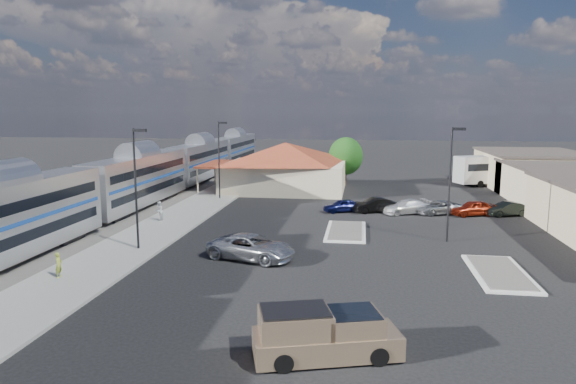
# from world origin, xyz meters

# --- Properties ---
(ground) EXTENTS (280.00, 280.00, 0.00)m
(ground) POSITION_xyz_m (0.00, 0.00, 0.00)
(ground) COLOR black
(ground) RESTS_ON ground
(railbed) EXTENTS (16.00, 100.00, 0.12)m
(railbed) POSITION_xyz_m (-21.00, 8.00, 0.06)
(railbed) COLOR #4C4944
(railbed) RESTS_ON ground
(platform) EXTENTS (5.50, 92.00, 0.18)m
(platform) POSITION_xyz_m (-12.00, 6.00, 0.09)
(platform) COLOR gray
(platform) RESTS_ON ground
(passenger_train) EXTENTS (3.00, 104.00, 5.55)m
(passenger_train) POSITION_xyz_m (-18.00, 9.99, 2.87)
(passenger_train) COLOR silver
(passenger_train) RESTS_ON ground
(freight_cars) EXTENTS (2.80, 46.00, 4.00)m
(freight_cars) POSITION_xyz_m (-24.00, 7.84, 1.93)
(freight_cars) COLOR black
(freight_cars) RESTS_ON ground
(station_depot) EXTENTS (18.35, 12.24, 6.20)m
(station_depot) POSITION_xyz_m (-4.56, 24.00, 3.13)
(station_depot) COLOR beige
(station_depot) RESTS_ON ground
(traffic_island_south) EXTENTS (3.30, 7.50, 0.21)m
(traffic_island_south) POSITION_xyz_m (4.00, 2.00, 0.10)
(traffic_island_south) COLOR silver
(traffic_island_south) RESTS_ON ground
(traffic_island_north) EXTENTS (3.30, 7.50, 0.21)m
(traffic_island_north) POSITION_xyz_m (14.00, -8.00, 0.10)
(traffic_island_north) COLOR silver
(traffic_island_north) RESTS_ON ground
(lamp_plat_s) EXTENTS (1.08, 0.25, 9.00)m
(lamp_plat_s) POSITION_xyz_m (-10.90, -6.00, 5.34)
(lamp_plat_s) COLOR black
(lamp_plat_s) RESTS_ON ground
(lamp_plat_n) EXTENTS (1.08, 0.25, 9.00)m
(lamp_plat_n) POSITION_xyz_m (-10.90, 16.00, 5.34)
(lamp_plat_n) COLOR black
(lamp_plat_n) RESTS_ON ground
(lamp_lot) EXTENTS (1.08, 0.25, 9.00)m
(lamp_lot) POSITION_xyz_m (12.10, 0.00, 5.34)
(lamp_lot) COLOR black
(lamp_lot) RESTS_ON ground
(tree_depot) EXTENTS (4.71, 4.71, 6.63)m
(tree_depot) POSITION_xyz_m (3.00, 30.00, 4.02)
(tree_depot) COLOR #382314
(tree_depot) RESTS_ON ground
(pickup_truck) EXTENTS (6.48, 3.86, 2.11)m
(pickup_truck) POSITION_xyz_m (3.93, -20.58, 1.00)
(pickup_truck) COLOR tan
(pickup_truck) RESTS_ON ground
(suv) EXTENTS (6.74, 4.51, 1.72)m
(suv) POSITION_xyz_m (-2.24, -6.96, 0.86)
(suv) COLOR #ADAFB5
(suv) RESTS_ON ground
(coach_bus) EXTENTS (12.81, 7.50, 4.09)m
(coach_bus) POSITION_xyz_m (24.00, 32.83, 2.36)
(coach_bus) COLOR silver
(coach_bus) RESTS_ON ground
(person_a) EXTENTS (0.43, 0.60, 1.55)m
(person_a) POSITION_xyz_m (-12.93, -13.00, 0.96)
(person_a) COLOR #A4B438
(person_a) RESTS_ON platform
(person_b) EXTENTS (0.71, 0.90, 1.79)m
(person_b) POSITION_xyz_m (-13.24, 3.49, 1.08)
(person_b) COLOR silver
(person_b) RESTS_ON platform
(parked_car_a) EXTENTS (4.21, 3.05, 1.33)m
(parked_car_a) POSITION_xyz_m (3.34, 10.77, 0.67)
(parked_car_a) COLOR #0C103F
(parked_car_a) RESTS_ON ground
(parked_car_b) EXTENTS (4.72, 3.17, 1.47)m
(parked_car_b) POSITION_xyz_m (6.54, 11.07, 0.74)
(parked_car_b) COLOR black
(parked_car_b) RESTS_ON ground
(parked_car_c) EXTENTS (5.21, 3.84, 1.40)m
(parked_car_c) POSITION_xyz_m (9.74, 10.77, 0.70)
(parked_car_c) COLOR white
(parked_car_c) RESTS_ON ground
(parked_car_d) EXTENTS (5.33, 3.81, 1.35)m
(parked_car_d) POSITION_xyz_m (12.94, 11.07, 0.67)
(parked_car_d) COLOR gray
(parked_car_d) RESTS_ON ground
(parked_car_e) EXTENTS (4.76, 3.16, 1.50)m
(parked_car_e) POSITION_xyz_m (16.14, 10.77, 0.75)
(parked_car_e) COLOR maroon
(parked_car_e) RESTS_ON ground
(parked_car_f) EXTENTS (4.46, 2.90, 1.39)m
(parked_car_f) POSITION_xyz_m (19.34, 11.07, 0.69)
(parked_car_f) COLOR black
(parked_car_f) RESTS_ON ground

